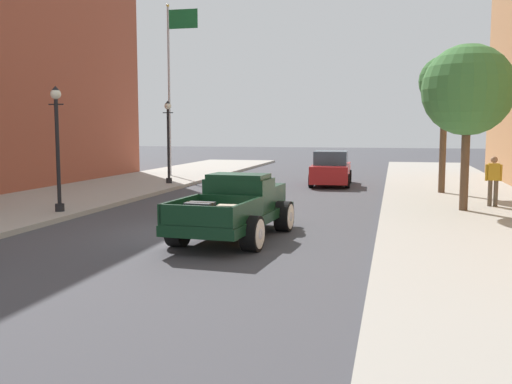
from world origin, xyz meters
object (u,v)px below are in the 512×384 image
at_px(street_lamp_near, 57,139).
at_px(flagpole, 173,71).
at_px(street_lamp_far, 168,135).
at_px(pedestrian_sidewalk_right, 493,178).
at_px(car_background_red, 331,169).
at_px(street_tree_second, 445,83).
at_px(street_tree_nearest, 468,91).
at_px(hotrod_truck_dark_green, 238,207).

xyz_separation_m(street_lamp_near, flagpole, (-1.65, 13.99, 3.39)).
xyz_separation_m(street_lamp_near, street_lamp_far, (-0.25, 9.68, 0.00)).
xyz_separation_m(pedestrian_sidewalk_right, street_lamp_near, (-13.26, -4.37, 1.30)).
xyz_separation_m(car_background_red, street_tree_second, (4.80, -3.51, 3.72)).
bearing_deg(street_tree_second, street_tree_nearest, -86.95).
bearing_deg(street_tree_second, pedestrian_sidewalk_right, -71.61).
height_order(street_lamp_near, street_tree_second, street_tree_second).
bearing_deg(street_lamp_near, street_tree_second, 34.94).
relative_size(hotrod_truck_dark_green, street_lamp_near, 1.31).
bearing_deg(street_lamp_near, hotrod_truck_dark_green, -18.17).
xyz_separation_m(street_lamp_far, flagpole, (-1.41, 4.31, 3.39)).
height_order(car_background_red, street_lamp_near, street_lamp_near).
height_order(pedestrian_sidewalk_right, street_lamp_near, street_lamp_near).
height_order(hotrod_truck_dark_green, flagpole, flagpole).
bearing_deg(hotrod_truck_dark_green, street_tree_nearest, 41.33).
height_order(street_lamp_near, street_tree_nearest, street_tree_nearest).
relative_size(street_lamp_far, street_tree_second, 0.71).
xyz_separation_m(flagpole, street_tree_second, (13.59, -5.64, -1.29)).
bearing_deg(street_tree_nearest, street_lamp_near, -165.49).
distance_m(hotrod_truck_dark_green, street_tree_nearest, 8.50).
bearing_deg(car_background_red, hotrod_truck_dark_green, -93.54).
xyz_separation_m(pedestrian_sidewalk_right, street_lamp_far, (-13.51, 5.31, 1.30)).
bearing_deg(street_lamp_far, pedestrian_sidewalk_right, -21.44).
bearing_deg(street_lamp_far, street_tree_nearest, -27.60).
height_order(hotrod_truck_dark_green, car_background_red, car_background_red).
xyz_separation_m(hotrod_truck_dark_green, flagpole, (-7.93, 16.05, 5.02)).
bearing_deg(flagpole, street_tree_second, -22.54).
height_order(car_background_red, street_tree_nearest, street_tree_nearest).
bearing_deg(street_lamp_far, street_tree_second, -6.25).
distance_m(flagpole, street_tree_second, 14.78).
relative_size(pedestrian_sidewalk_right, street_lamp_far, 0.43).
bearing_deg(pedestrian_sidewalk_right, car_background_red, 129.28).
distance_m(car_background_red, street_lamp_far, 7.87).
bearing_deg(pedestrian_sidewalk_right, street_lamp_far, 158.56).
relative_size(hotrod_truck_dark_green, street_tree_nearest, 0.98).
distance_m(street_lamp_far, street_tree_second, 12.44).
xyz_separation_m(hotrod_truck_dark_green, car_background_red, (0.86, 13.92, 0.01)).
bearing_deg(street_tree_nearest, street_tree_second, 93.05).
height_order(pedestrian_sidewalk_right, street_tree_nearest, street_tree_nearest).
height_order(hotrod_truck_dark_green, street_tree_nearest, street_tree_nearest).
height_order(street_lamp_near, flagpole, flagpole).
relative_size(car_background_red, pedestrian_sidewalk_right, 2.65).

